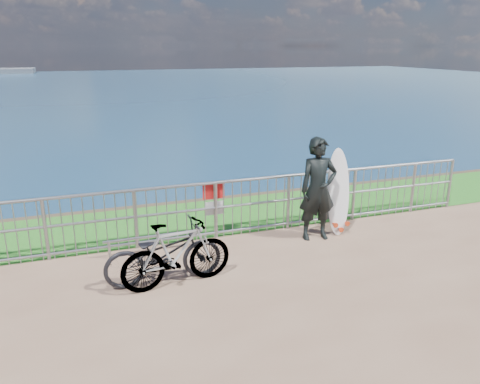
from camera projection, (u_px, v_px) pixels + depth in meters
name	position (u px, v px, depth m)	size (l,w,h in m)	color
grass_strip	(224.00, 215.00, 10.14)	(120.00, 120.00, 0.00)	#1F691C
railing	(241.00, 206.00, 8.99)	(10.06, 0.10, 1.13)	gray
surfer	(318.00, 189.00, 8.69)	(0.71, 0.47, 1.95)	black
surfboard	(338.00, 195.00, 9.01)	(0.52, 0.49, 1.68)	white
bicycle_near	(164.00, 253.00, 7.17)	(0.64, 1.82, 0.96)	black
bicycle_far	(177.00, 254.00, 7.06)	(0.49, 1.74, 1.04)	black
bike_rack	(152.00, 238.00, 8.23)	(1.66, 0.05, 0.35)	gray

